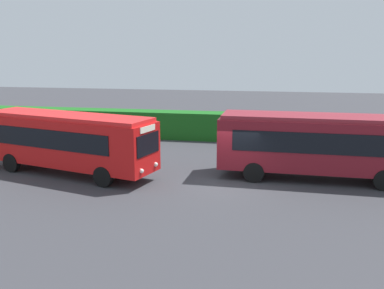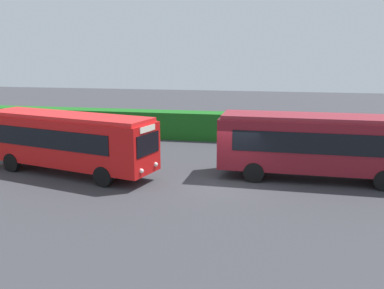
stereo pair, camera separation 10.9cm
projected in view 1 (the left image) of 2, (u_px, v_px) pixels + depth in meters
ground_plane at (231, 183)px, 20.61m from camera, size 99.89×99.89×0.00m
bus_red at (68, 140)px, 21.92m from camera, size 9.94×4.70×3.14m
bus_maroon at (317, 143)px, 20.92m from camera, size 9.79×2.79×3.24m
person_center at (312, 147)px, 23.76m from camera, size 0.43×0.31×1.92m
hedge_row at (246, 127)px, 30.33m from camera, size 61.95×1.75×1.96m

